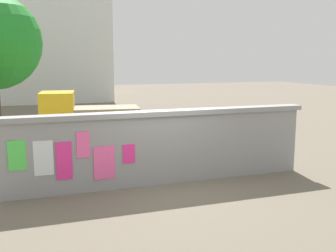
% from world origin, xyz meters
% --- Properties ---
extents(ground, '(60.00, 60.00, 0.00)m').
position_xyz_m(ground, '(0.00, 8.00, 0.00)').
color(ground, '#6B6051').
extents(poster_wall, '(7.82, 0.42, 1.81)m').
position_xyz_m(poster_wall, '(-0.01, -0.00, 0.93)').
color(poster_wall, gray).
rests_on(poster_wall, ground).
extents(auto_rickshaw_truck, '(3.77, 1.97, 1.85)m').
position_xyz_m(auto_rickshaw_truck, '(-1.07, 5.92, 0.90)').
color(auto_rickshaw_truck, black).
rests_on(auto_rickshaw_truck, ground).
extents(motorcycle, '(1.87, 0.68, 0.87)m').
position_xyz_m(motorcycle, '(2.60, 2.83, 0.46)').
color(motorcycle, black).
rests_on(motorcycle, ground).
extents(bicycle_near, '(1.71, 0.44, 0.95)m').
position_xyz_m(bicycle_near, '(-2.75, 1.18, 0.36)').
color(bicycle_near, black).
rests_on(bicycle_near, ground).
extents(bicycle_far, '(1.67, 0.57, 0.95)m').
position_xyz_m(bicycle_far, '(2.71, 5.32, 0.36)').
color(bicycle_far, black).
rests_on(bicycle_far, ground).
extents(person_walking, '(0.46, 0.46, 1.62)m').
position_xyz_m(person_walking, '(2.60, 0.98, 0.99)').
color(person_walking, purple).
rests_on(person_walking, ground).
extents(building_background, '(10.86, 6.12, 8.87)m').
position_xyz_m(building_background, '(-2.64, 21.80, 4.45)').
color(building_background, silver).
rests_on(building_background, ground).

